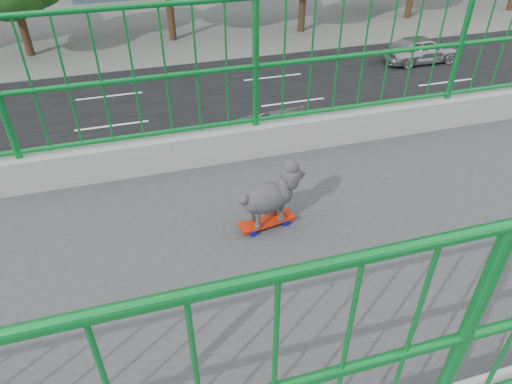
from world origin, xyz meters
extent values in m
cube|color=black|center=(-13.00, 0.00, 0.01)|extent=(18.00, 90.00, 0.02)
cube|color=#2D2D2F|center=(0.00, 0.00, 6.75)|extent=(3.00, 24.00, 0.50)
cube|color=gray|center=(-1.40, 0.00, 7.15)|extent=(0.20, 24.00, 0.30)
cylinder|color=black|center=(-25.80, -4.00, 1.36)|extent=(0.44, 0.44, 2.73)
cylinder|color=black|center=(-26.20, 4.00, 1.43)|extent=(0.44, 0.44, 2.87)
cylinder|color=black|center=(-25.60, 12.00, 1.33)|extent=(0.44, 0.44, 2.66)
cube|color=red|center=(-0.35, 1.78, 7.05)|extent=(0.19, 0.44, 0.01)
cube|color=#99999E|center=(-0.33, 1.65, 7.03)|extent=(0.08, 0.04, 0.02)
cylinder|color=#060B92|center=(-0.39, 1.64, 7.03)|extent=(0.03, 0.05, 0.05)
sphere|color=yellow|center=(-0.39, 1.64, 7.03)|extent=(0.02, 0.02, 0.02)
cylinder|color=#060B92|center=(-0.28, 1.66, 7.03)|extent=(0.03, 0.05, 0.05)
sphere|color=yellow|center=(-0.28, 1.66, 7.03)|extent=(0.02, 0.02, 0.02)
cube|color=#99999E|center=(-0.38, 1.92, 7.03)|extent=(0.08, 0.04, 0.02)
cylinder|color=#060B92|center=(-0.43, 1.91, 7.03)|extent=(0.03, 0.05, 0.05)
sphere|color=yellow|center=(-0.43, 1.91, 7.03)|extent=(0.02, 0.02, 0.02)
cylinder|color=#060B92|center=(-0.32, 1.93, 7.03)|extent=(0.03, 0.05, 0.05)
sphere|color=yellow|center=(-0.32, 1.93, 7.03)|extent=(0.02, 0.02, 0.02)
ellipsoid|color=#29272C|center=(-0.35, 1.78, 7.27)|extent=(0.27, 0.37, 0.23)
sphere|color=#29272C|center=(-0.38, 1.97, 7.42)|extent=(0.15, 0.15, 0.15)
sphere|color=black|center=(-0.40, 2.07, 7.40)|extent=(0.03, 0.03, 0.03)
sphere|color=#29272C|center=(-0.32, 1.60, 7.31)|extent=(0.08, 0.08, 0.08)
cylinder|color=#29272C|center=(-0.42, 1.87, 7.13)|extent=(0.03, 0.03, 0.14)
cylinder|color=#29272C|center=(-0.32, 1.89, 7.13)|extent=(0.03, 0.03, 0.14)
cylinder|color=#29272C|center=(-0.39, 1.68, 7.13)|extent=(0.03, 0.03, 0.14)
cylinder|color=#29272C|center=(-0.29, 1.69, 7.13)|extent=(0.03, 0.03, 0.14)
imported|color=white|center=(-6.00, 1.62, 0.66)|extent=(1.55, 3.86, 1.32)
imported|color=#A1A1A6|center=(-12.40, 6.96, 0.70)|extent=(2.31, 5.02, 1.40)
imported|color=#A1A1A6|center=(-18.80, 16.24, 0.71)|extent=(1.67, 4.14, 1.41)
imported|color=black|center=(-6.00, 7.81, 0.73)|extent=(1.55, 4.44, 1.46)
imported|color=white|center=(-9.20, 7.41, 0.72)|extent=(2.40, 5.20, 1.45)
camera|label=1|loc=(2.22, 0.95, 9.32)|focal=32.73mm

